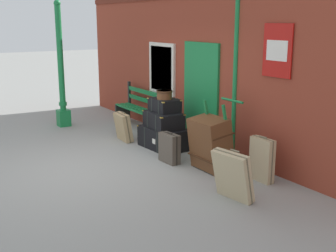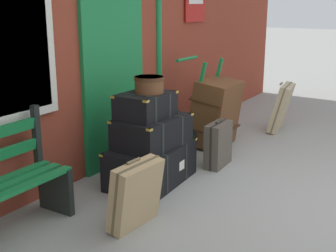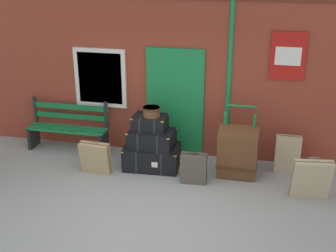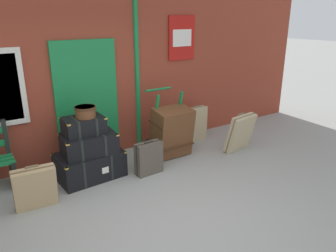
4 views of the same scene
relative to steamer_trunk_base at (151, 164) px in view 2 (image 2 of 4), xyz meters
name	(u,v)px [view 2 (image 2 of 4)]	position (x,y,z in m)	size (l,w,h in m)	color
ground_plane	(318,205)	(0.35, -1.73, -0.21)	(60.00, 60.00, 0.00)	gray
brick_facade	(104,30)	(0.34, 0.86, 1.39)	(10.40, 0.35, 3.20)	brown
steamer_trunk_base	(151,164)	(0.00, 0.00, 0.00)	(1.05, 0.71, 0.43)	black
steamer_trunk_middle	(152,131)	(0.01, -0.01, 0.37)	(0.84, 0.59, 0.33)	black
steamer_trunk_top	(146,105)	(-0.04, 0.04, 0.66)	(0.61, 0.46, 0.27)	black
round_hatbox	(149,83)	(0.00, 0.01, 0.89)	(0.32, 0.32, 0.17)	brown
porters_trolley	(204,125)	(1.56, 0.15, 0.06)	(0.71, 0.63, 1.19)	black
large_brown_trunk	(215,113)	(1.56, -0.03, 0.26)	(0.70, 0.56, 0.93)	brown
suitcase_slate	(218,106)	(2.42, 0.34, 0.14)	(0.45, 0.14, 0.75)	tan
suitcase_cream	(281,107)	(2.76, -0.56, 0.15)	(0.64, 0.39, 0.74)	tan
suitcase_umber	(136,195)	(-0.93, -0.45, 0.09)	(0.56, 0.29, 0.62)	tan
suitcase_brown	(218,145)	(0.85, -0.41, 0.06)	(0.46, 0.20, 0.57)	#51473D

